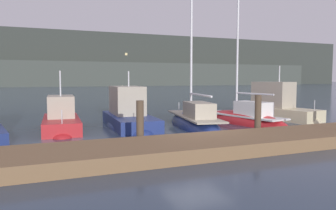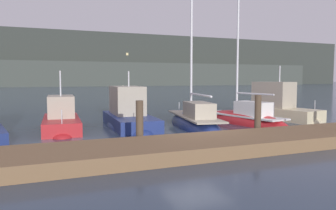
{
  "view_description": "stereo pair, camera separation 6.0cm",
  "coord_description": "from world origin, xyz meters",
  "px_view_note": "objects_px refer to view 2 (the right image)",
  "views": [
    {
      "loc": [
        -6.3,
        -12.16,
        2.56
      ],
      "look_at": [
        0.0,
        3.12,
        1.2
      ],
      "focal_mm": 35.0,
      "sensor_mm": 36.0,
      "label": 1
    },
    {
      "loc": [
        -6.24,
        -12.18,
        2.56
      ],
      "look_at": [
        0.0,
        3.12,
        1.2
      ],
      "focal_mm": 35.0,
      "sensor_mm": 36.0,
      "label": 2
    }
  ],
  "objects_px": {
    "motorboat_berth_6": "(279,112)",
    "sailboat_berth_5": "(244,121)",
    "channel_buoy": "(123,98)",
    "motorboat_berth_2": "(61,124)",
    "sailboat_berth_4": "(194,125)",
    "motorboat_berth_3": "(129,119)"
  },
  "relations": [
    {
      "from": "motorboat_berth_6",
      "to": "sailboat_berth_5",
      "type": "bearing_deg",
      "value": -164.65
    },
    {
      "from": "sailboat_berth_5",
      "to": "channel_buoy",
      "type": "distance_m",
      "value": 15.74
    },
    {
      "from": "motorboat_berth_2",
      "to": "motorboat_berth_6",
      "type": "bearing_deg",
      "value": -2.55
    },
    {
      "from": "sailboat_berth_5",
      "to": "motorboat_berth_6",
      "type": "height_order",
      "value": "sailboat_berth_5"
    },
    {
      "from": "motorboat_berth_2",
      "to": "sailboat_berth_5",
      "type": "distance_m",
      "value": 9.84
    },
    {
      "from": "sailboat_berth_4",
      "to": "motorboat_berth_6",
      "type": "distance_m",
      "value": 6.53
    },
    {
      "from": "sailboat_berth_5",
      "to": "motorboat_berth_6",
      "type": "relative_size",
      "value": 1.76
    },
    {
      "from": "motorboat_berth_3",
      "to": "motorboat_berth_6",
      "type": "relative_size",
      "value": 1.07
    },
    {
      "from": "motorboat_berth_3",
      "to": "sailboat_berth_4",
      "type": "distance_m",
      "value": 3.47
    },
    {
      "from": "motorboat_berth_3",
      "to": "channel_buoy",
      "type": "distance_m",
      "value": 14.47
    },
    {
      "from": "sailboat_berth_4",
      "to": "motorboat_berth_3",
      "type": "bearing_deg",
      "value": 153.77
    },
    {
      "from": "motorboat_berth_2",
      "to": "motorboat_berth_3",
      "type": "bearing_deg",
      "value": -1.92
    },
    {
      "from": "sailboat_berth_4",
      "to": "channel_buoy",
      "type": "distance_m",
      "value": 15.63
    },
    {
      "from": "motorboat_berth_2",
      "to": "motorboat_berth_6",
      "type": "relative_size",
      "value": 0.91
    },
    {
      "from": "sailboat_berth_5",
      "to": "motorboat_berth_6",
      "type": "bearing_deg",
      "value": 15.35
    },
    {
      "from": "motorboat_berth_3",
      "to": "channel_buoy",
      "type": "relative_size",
      "value": 3.35
    },
    {
      "from": "motorboat_berth_3",
      "to": "sailboat_berth_5",
      "type": "relative_size",
      "value": 0.61
    },
    {
      "from": "sailboat_berth_4",
      "to": "channel_buoy",
      "type": "height_order",
      "value": "sailboat_berth_4"
    },
    {
      "from": "motorboat_berth_2",
      "to": "sailboat_berth_5",
      "type": "relative_size",
      "value": 0.52
    },
    {
      "from": "channel_buoy",
      "to": "sailboat_berth_5",
      "type": "bearing_deg",
      "value": -78.92
    },
    {
      "from": "sailboat_berth_4",
      "to": "motorboat_berth_2",
      "type": "bearing_deg",
      "value": 165.85
    },
    {
      "from": "motorboat_berth_3",
      "to": "motorboat_berth_6",
      "type": "distance_m",
      "value": 9.55
    }
  ]
}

